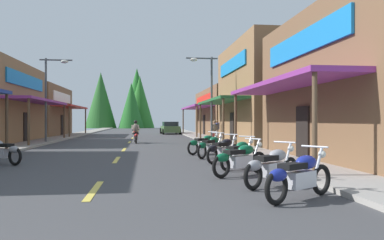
# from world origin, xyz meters

# --- Properties ---
(ground) EXTENTS (10.22, 91.39, 0.10)m
(ground) POSITION_xyz_m (0.00, 30.69, -0.05)
(ground) COLOR #424244
(sidewalk_left) EXTENTS (2.02, 91.39, 0.12)m
(sidewalk_left) POSITION_xyz_m (-6.12, 30.69, 0.06)
(sidewalk_left) COLOR gray
(sidewalk_left) RESTS_ON ground
(sidewalk_right) EXTENTS (2.02, 91.39, 0.12)m
(sidewalk_right) POSITION_xyz_m (6.12, 30.69, 0.06)
(sidewalk_right) COLOR #9E9991
(sidewalk_right) RESTS_ON ground
(centerline_dashes) EXTENTS (0.16, 68.74, 0.01)m
(centerline_dashes) POSITION_xyz_m (0.00, 34.74, 0.01)
(centerline_dashes) COLOR #E0C64C
(centerline_dashes) RESTS_ON ground
(storefront_left_far) EXTENTS (8.53, 10.55, 4.90)m
(storefront_left_far) POSITION_xyz_m (-10.46, 37.42, 2.46)
(storefront_left_far) COLOR brown
(storefront_left_far) RESTS_ON ground
(storefront_right_middle) EXTENTS (9.31, 10.52, 6.90)m
(storefront_right_middle) POSITION_xyz_m (10.86, 24.25, 3.45)
(storefront_right_middle) COLOR olive
(storefront_right_middle) RESTS_ON ground
(storefront_right_far) EXTENTS (10.42, 13.82, 4.69)m
(storefront_right_far) POSITION_xyz_m (11.40, 37.00, 2.35)
(storefront_right_far) COLOR brown
(storefront_right_far) RESTS_ON ground
(streetlamp_left) EXTENTS (2.12, 0.30, 5.72)m
(streetlamp_left) POSITION_xyz_m (-5.17, 24.86, 3.77)
(streetlamp_left) COLOR #474C51
(streetlamp_left) RESTS_ON ground
(streetlamp_right) EXTENTS (2.12, 0.30, 5.79)m
(streetlamp_right) POSITION_xyz_m (5.17, 23.40, 3.81)
(streetlamp_right) COLOR #474C51
(streetlamp_right) RESTS_ON ground
(motorcycle_parked_right_0) EXTENTS (1.85, 1.25, 1.04)m
(motorcycle_parked_right_0) POSITION_xyz_m (4.11, 5.53, 0.49)
(motorcycle_parked_right_0) COLOR black
(motorcycle_parked_right_0) RESTS_ON ground
(motorcycle_parked_right_1) EXTENTS (1.78, 1.35, 1.04)m
(motorcycle_parked_right_1) POSITION_xyz_m (4.09, 7.08, 0.49)
(motorcycle_parked_right_1) COLOR black
(motorcycle_parked_right_1) RESTS_ON ground
(motorcycle_parked_right_2) EXTENTS (1.87, 1.21, 1.04)m
(motorcycle_parked_right_2) POSITION_xyz_m (3.76, 8.83, 0.49)
(motorcycle_parked_right_2) COLOR black
(motorcycle_parked_right_2) RESTS_ON ground
(motorcycle_parked_right_3) EXTENTS (1.59, 1.58, 1.04)m
(motorcycle_parked_right_3) POSITION_xyz_m (4.10, 10.36, 0.49)
(motorcycle_parked_right_3) COLOR black
(motorcycle_parked_right_3) RESTS_ON ground
(motorcycle_parked_right_4) EXTENTS (1.59, 1.58, 1.04)m
(motorcycle_parked_right_4) POSITION_xyz_m (3.99, 12.21, 0.49)
(motorcycle_parked_right_4) COLOR black
(motorcycle_parked_right_4) RESTS_ON ground
(motorcycle_parked_right_5) EXTENTS (1.49, 1.67, 1.04)m
(motorcycle_parked_right_5) POSITION_xyz_m (3.85, 14.01, 0.49)
(motorcycle_parked_right_5) COLOR black
(motorcycle_parked_right_5) RESTS_ON ground
(motorcycle_parked_right_6) EXTENTS (1.81, 1.30, 1.04)m
(motorcycle_parked_right_6) POSITION_xyz_m (3.82, 15.63, 0.49)
(motorcycle_parked_right_6) COLOR black
(motorcycle_parked_right_6) RESTS_ON ground
(motorcycle_parked_left_3) EXTENTS (1.84, 1.26, 1.04)m
(motorcycle_parked_left_3) POSITION_xyz_m (-3.93, 12.53, 0.49)
(motorcycle_parked_left_3) COLOR black
(motorcycle_parked_left_3) RESTS_ON ground
(rider_cruising_lead) EXTENTS (0.60, 2.14, 1.57)m
(rider_cruising_lead) POSITION_xyz_m (0.45, 24.60, 0.66)
(rider_cruising_lead) COLOR black
(rider_cruising_lead) RESTS_ON ground
(pedestrian_by_shop) EXTENTS (0.56, 0.32, 1.56)m
(pedestrian_by_shop) POSITION_xyz_m (5.88, 24.32, 0.90)
(pedestrian_by_shop) COLOR maroon
(pedestrian_by_shop) RESTS_ON ground
(pedestrian_browsing) EXTENTS (0.45, 0.43, 1.59)m
(pedestrian_browsing) POSITION_xyz_m (6.74, 27.98, 0.92)
(pedestrian_browsing) COLOR #B2A599
(pedestrian_browsing) RESTS_ON ground
(parked_car_curbside) EXTENTS (2.23, 4.38, 1.40)m
(parked_car_curbside) POSITION_xyz_m (3.91, 41.61, 0.69)
(parked_car_curbside) COLOR #4C723F
(parked_car_curbside) RESTS_ON ground
(treeline_backdrop) EXTENTS (13.96, 11.86, 12.73)m
(treeline_backdrop) POSITION_xyz_m (-2.32, 78.03, 5.56)
(treeline_backdrop) COLOR #285D23
(treeline_backdrop) RESTS_ON ground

